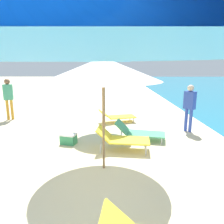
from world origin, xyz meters
TOP-DOWN VIEW (x-y plane):
  - umbrella_second at (0.41, 3.62)m, footprint 2.45×2.45m
  - lounger_second_shoreside at (0.86, 4.65)m, footprint 1.48×0.80m
  - umbrella_farthest at (0.34, 6.59)m, footprint 1.80×1.80m
  - lounger_farthest_shoreside at (0.80, 7.55)m, footprint 1.54×0.90m
  - lounger_farthest_inland at (1.43, 5.51)m, footprint 1.62×0.94m
  - person_walking_near at (-3.70, 8.02)m, footprint 0.41×0.31m
  - person_walking_far at (3.25, 6.34)m, footprint 0.40×0.41m
  - cooler_box at (-0.68, 5.14)m, footprint 0.51×0.42m

SIDE VIEW (x-z plane):
  - cooler_box at x=-0.68m, z-range 0.00..0.31m
  - lounger_farthest_inland at x=1.43m, z-range -0.03..0.54m
  - lounger_farthest_shoreside at x=0.80m, z-range 0.00..0.52m
  - lounger_second_shoreside at x=0.86m, z-range 0.02..0.65m
  - person_walking_far at x=3.25m, z-range 0.17..1.80m
  - person_walking_near at x=-3.70m, z-range 0.19..1.91m
  - umbrella_second at x=0.41m, z-range 0.95..3.45m
  - umbrella_farthest at x=0.34m, z-range 1.15..3.98m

